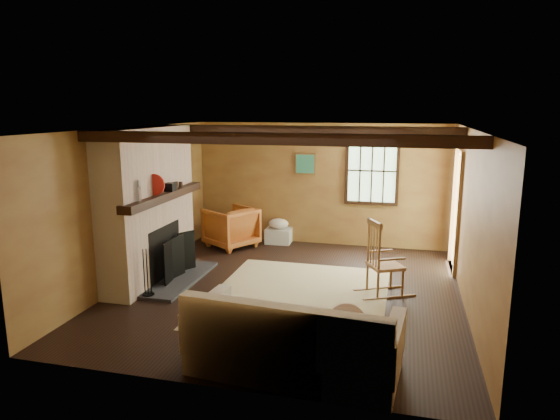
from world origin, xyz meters
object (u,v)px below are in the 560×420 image
(rocking_chair, at_px, (383,263))
(armchair, at_px, (231,227))
(sofa, at_px, (293,345))
(fireplace, at_px, (150,211))
(laundry_basket, at_px, (279,236))

(rocking_chair, distance_m, armchair, 3.54)
(sofa, bearing_deg, fireplace, 145.90)
(rocking_chair, height_order, armchair, rocking_chair)
(rocking_chair, height_order, laundry_basket, rocking_chair)
(rocking_chair, height_order, sofa, rocking_chair)
(sofa, relative_size, armchair, 2.57)
(fireplace, height_order, laundry_basket, fireplace)
(sofa, xyz_separation_m, laundry_basket, (-1.39, 4.85, -0.16))
(laundry_basket, relative_size, armchair, 0.58)
(fireplace, distance_m, sofa, 3.72)
(fireplace, xyz_separation_m, laundry_basket, (1.43, 2.55, -0.95))
(fireplace, bearing_deg, sofa, -39.20)
(laundry_basket, bearing_deg, rocking_chair, -47.38)
(laundry_basket, distance_m, armchair, 1.00)
(sofa, bearing_deg, laundry_basket, 111.13)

